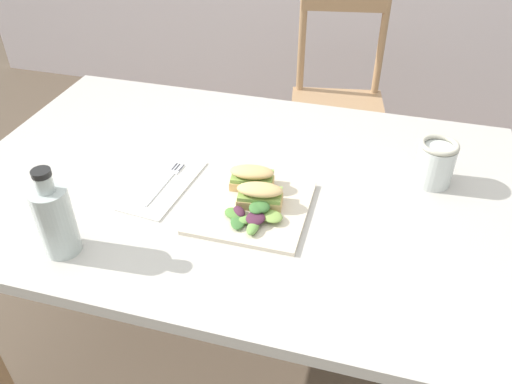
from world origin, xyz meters
TOP-DOWN VIEW (x-y plane):
  - dining_table at (0.15, 0.18)m, footprint 1.39×0.91m
  - chair_wooden_far at (0.28, 1.22)m, footprint 0.46×0.46m
  - plate_lunch at (0.22, 0.08)m, footprint 0.26×0.26m
  - sandwich_half_front at (0.23, 0.09)m, footprint 0.11×0.07m
  - sandwich_half_back at (0.20, 0.15)m, footprint 0.11×0.07m
  - salad_mixed_greens at (0.23, 0.04)m, footprint 0.14×0.14m
  - napkin_folded at (-0.02, 0.11)m, footprint 0.14×0.26m
  - fork_on_napkin at (-0.02, 0.13)m, footprint 0.03×0.19m
  - bottle_cold_brew at (-0.13, -0.15)m, footprint 0.08×0.08m
  - mason_jar_iced_tea at (0.62, 0.31)m, footprint 0.09×0.09m

SIDE VIEW (x-z plane):
  - chair_wooden_far at x=0.28m, z-range 0.01..0.88m
  - dining_table at x=0.15m, z-range 0.26..1.00m
  - napkin_folded at x=-0.02m, z-range 0.74..0.74m
  - plate_lunch at x=0.22m, z-range 0.74..0.75m
  - fork_on_napkin at x=-0.02m, z-range 0.74..0.75m
  - salad_mixed_greens at x=0.23m, z-range 0.75..0.78m
  - sandwich_half_front at x=0.23m, z-range 0.75..0.81m
  - sandwich_half_back at x=0.20m, z-range 0.75..0.81m
  - mason_jar_iced_tea at x=0.62m, z-range 0.73..0.85m
  - bottle_cold_brew at x=-0.13m, z-range 0.71..0.91m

